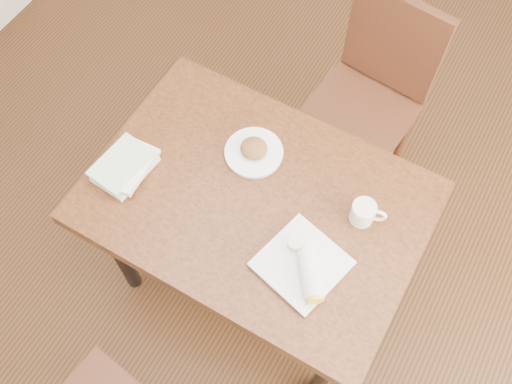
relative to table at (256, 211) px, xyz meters
The scene contains 7 objects.
ground 0.67m from the table, ahead, with size 4.00×5.00×0.01m, color #472814.
table is the anchor object (origin of this frame).
chair_far 0.79m from the table, 81.95° to the left, with size 0.46×0.46×0.95m.
plate_scone 0.21m from the table, 122.23° to the left, with size 0.20×0.20×0.06m.
coffee_mug 0.38m from the table, 18.44° to the left, with size 0.12×0.08×0.08m.
plate_burrito 0.31m from the table, 29.15° to the right, with size 0.30×0.30×0.08m.
book_stack 0.47m from the table, 164.16° to the right, with size 0.17×0.22×0.05m.
Camera 1 is at (0.43, -0.76, 2.44)m, focal length 40.00 mm.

